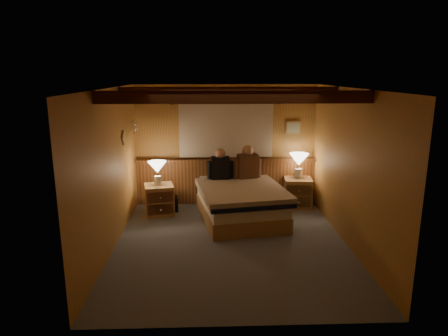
{
  "coord_description": "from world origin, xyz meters",
  "views": [
    {
      "loc": [
        -0.33,
        -5.81,
        2.62
      ],
      "look_at": [
        -0.1,
        0.4,
        1.13
      ],
      "focal_mm": 32.0,
      "sensor_mm": 36.0,
      "label": 1
    }
  ],
  "objects_px": {
    "nightstand_right": "(298,193)",
    "person_left": "(220,166)",
    "duffel_bag": "(166,204)",
    "lamp_left": "(157,169)",
    "nightstand_left": "(159,200)",
    "lamp_right": "(299,161)",
    "bed": "(241,202)",
    "person_right": "(248,164)"
  },
  "relations": [
    {
      "from": "bed",
      "to": "duffel_bag",
      "type": "relative_size",
      "value": 4.24
    },
    {
      "from": "lamp_left",
      "to": "person_left",
      "type": "distance_m",
      "value": 1.19
    },
    {
      "from": "duffel_bag",
      "to": "lamp_left",
      "type": "bearing_deg",
      "value": -128.91
    },
    {
      "from": "bed",
      "to": "nightstand_right",
      "type": "distance_m",
      "value": 1.37
    },
    {
      "from": "nightstand_left",
      "to": "nightstand_right",
      "type": "relative_size",
      "value": 1.04
    },
    {
      "from": "lamp_right",
      "to": "duffel_bag",
      "type": "height_order",
      "value": "lamp_right"
    },
    {
      "from": "nightstand_right",
      "to": "person_left",
      "type": "distance_m",
      "value": 1.65
    },
    {
      "from": "lamp_left",
      "to": "bed",
      "type": "bearing_deg",
      "value": -12.38
    },
    {
      "from": "nightstand_left",
      "to": "lamp_left",
      "type": "height_order",
      "value": "lamp_left"
    },
    {
      "from": "person_right",
      "to": "duffel_bag",
      "type": "xyz_separation_m",
      "value": [
        -1.58,
        -0.08,
        -0.75
      ]
    },
    {
      "from": "person_right",
      "to": "lamp_right",
      "type": "bearing_deg",
      "value": -8.72
    },
    {
      "from": "nightstand_left",
      "to": "person_right",
      "type": "height_order",
      "value": "person_right"
    },
    {
      "from": "nightstand_left",
      "to": "nightstand_right",
      "type": "distance_m",
      "value": 2.72
    },
    {
      "from": "nightstand_left",
      "to": "lamp_right",
      "type": "bearing_deg",
      "value": -3.99
    },
    {
      "from": "bed",
      "to": "person_right",
      "type": "distance_m",
      "value": 0.84
    },
    {
      "from": "person_left",
      "to": "person_right",
      "type": "relative_size",
      "value": 0.92
    },
    {
      "from": "nightstand_left",
      "to": "person_left",
      "type": "relative_size",
      "value": 0.99
    },
    {
      "from": "person_left",
      "to": "nightstand_left",
      "type": "bearing_deg",
      "value": -172.65
    },
    {
      "from": "person_left",
      "to": "duffel_bag",
      "type": "height_order",
      "value": "person_left"
    },
    {
      "from": "bed",
      "to": "person_left",
      "type": "distance_m",
      "value": 0.85
    },
    {
      "from": "bed",
      "to": "lamp_right",
      "type": "relative_size",
      "value": 4.16
    },
    {
      "from": "person_right",
      "to": "duffel_bag",
      "type": "relative_size",
      "value": 1.38
    },
    {
      "from": "bed",
      "to": "nightstand_right",
      "type": "relative_size",
      "value": 3.52
    },
    {
      "from": "person_left",
      "to": "duffel_bag",
      "type": "xyz_separation_m",
      "value": [
        -1.06,
        -0.03,
        -0.73
      ]
    },
    {
      "from": "lamp_left",
      "to": "person_right",
      "type": "height_order",
      "value": "person_right"
    },
    {
      "from": "lamp_right",
      "to": "person_right",
      "type": "distance_m",
      "value": 1.03
    },
    {
      "from": "nightstand_right",
      "to": "person_right",
      "type": "bearing_deg",
      "value": -170.63
    },
    {
      "from": "person_left",
      "to": "person_right",
      "type": "height_order",
      "value": "person_right"
    },
    {
      "from": "person_left",
      "to": "duffel_bag",
      "type": "bearing_deg",
      "value": 178.15
    },
    {
      "from": "lamp_left",
      "to": "person_left",
      "type": "height_order",
      "value": "person_left"
    },
    {
      "from": "person_left",
      "to": "person_right",
      "type": "xyz_separation_m",
      "value": [
        0.53,
        0.05,
        0.02
      ]
    },
    {
      "from": "lamp_left",
      "to": "duffel_bag",
      "type": "relative_size",
      "value": 0.93
    },
    {
      "from": "nightstand_left",
      "to": "lamp_right",
      "type": "distance_m",
      "value": 2.81
    },
    {
      "from": "nightstand_left",
      "to": "person_left",
      "type": "bearing_deg",
      "value": -1.22
    },
    {
      "from": "duffel_bag",
      "to": "nightstand_right",
      "type": "bearing_deg",
      "value": -3.12
    },
    {
      "from": "nightstand_right",
      "to": "lamp_left",
      "type": "xyz_separation_m",
      "value": [
        -2.72,
        -0.34,
        0.6
      ]
    },
    {
      "from": "nightstand_left",
      "to": "lamp_right",
      "type": "height_order",
      "value": "lamp_right"
    },
    {
      "from": "nightstand_right",
      "to": "lamp_left",
      "type": "relative_size",
      "value": 1.29
    },
    {
      "from": "lamp_right",
      "to": "lamp_left",
      "type": "bearing_deg",
      "value": -172.17
    },
    {
      "from": "lamp_left",
      "to": "person_left",
      "type": "bearing_deg",
      "value": 10.34
    },
    {
      "from": "bed",
      "to": "lamp_left",
      "type": "distance_m",
      "value": 1.66
    },
    {
      "from": "bed",
      "to": "duffel_bag",
      "type": "xyz_separation_m",
      "value": [
        -1.41,
        0.52,
        -0.18
      ]
    }
  ]
}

